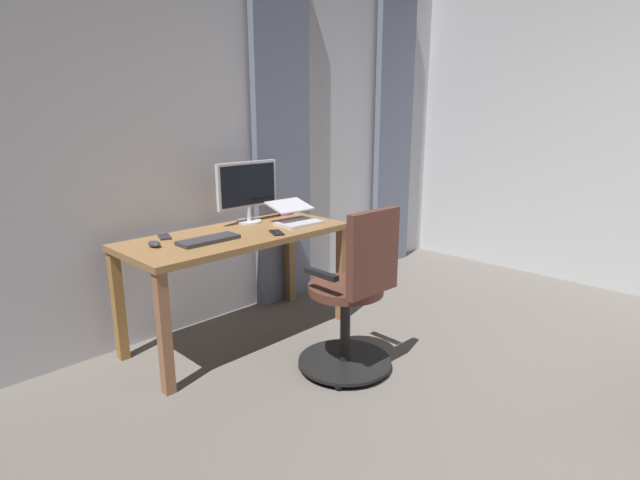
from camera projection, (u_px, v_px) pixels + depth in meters
back_room_partition at (240, 126)px, 3.65m from camera, size 4.90×0.10×2.80m
curtain_left_panel at (394, 133)px, 4.81m from camera, size 0.52×0.06×2.61m
curtain_right_panel at (282, 138)px, 3.81m from camera, size 0.54×0.06×2.61m
desk at (238, 247)px, 3.24m from camera, size 1.48×0.64×0.74m
office_chair at (354, 299)px, 2.84m from camera, size 0.56×0.56×0.99m
computer_monitor at (248, 188)px, 3.47m from camera, size 0.50×0.18×0.43m
computer_keyboard at (209, 240)px, 2.99m from camera, size 0.38×0.14×0.02m
laptop at (295, 217)px, 3.48m from camera, size 0.31×0.32×0.15m
computer_mouse at (154, 244)px, 2.88m from camera, size 0.06×0.10×0.04m
cell_phone_by_monitor at (277, 233)px, 3.20m from camera, size 0.12×0.16×0.01m
cell_phone_face_up at (164, 237)px, 3.10m from camera, size 0.11×0.16×0.01m
mug_tea at (284, 208)px, 3.78m from camera, size 0.14×0.09×0.10m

